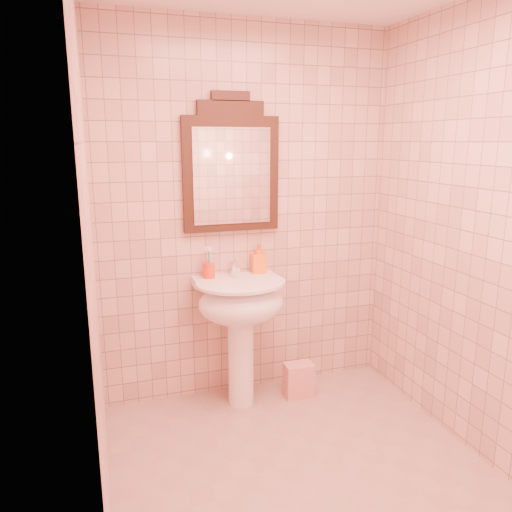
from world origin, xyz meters
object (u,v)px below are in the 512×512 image
object	(u,v)px
pedestal_sink	(241,311)
towel	(299,380)
toothbrush_cup	(209,270)
mirror	(231,168)
soap_dispenser	(258,258)

from	to	relation	value
pedestal_sink	towel	world-z (taller)	pedestal_sink
towel	pedestal_sink	bearing A→B (deg)	177.01
pedestal_sink	towel	xyz separation A→B (m)	(0.41, -0.02, -0.54)
toothbrush_cup	towel	xyz separation A→B (m)	(0.58, -0.17, -0.79)
mirror	toothbrush_cup	bearing A→B (deg)	-162.14
mirror	towel	distance (m)	1.52
pedestal_sink	toothbrush_cup	bearing A→B (deg)	140.34
mirror	towel	bearing A→B (deg)	-28.53
mirror	toothbrush_cup	size ratio (longest dim) A/B	4.82
pedestal_sink	toothbrush_cup	xyz separation A→B (m)	(-0.17, 0.14, 0.25)
soap_dispenser	towel	distance (m)	0.90
toothbrush_cup	soap_dispenser	bearing A→B (deg)	3.87
soap_dispenser	toothbrush_cup	bearing A→B (deg)	-171.32
pedestal_sink	soap_dispenser	size ratio (longest dim) A/B	4.27
toothbrush_cup	mirror	bearing A→B (deg)	17.86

